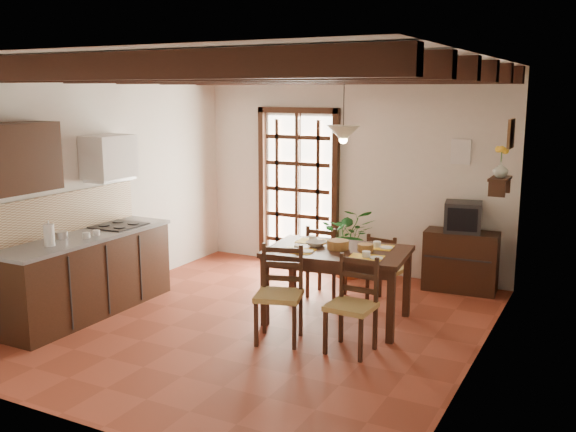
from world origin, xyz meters
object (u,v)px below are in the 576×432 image
Objects in this scene: chair_far_left at (326,274)px; crt_tv at (463,217)px; sideboard at (461,261)px; chair_near_left at (279,312)px; pendant_lamp at (343,132)px; kitchen_counter at (87,273)px; potted_plant at (349,236)px; chair_near_right at (351,323)px; chair_far_right at (386,282)px; dining_table at (338,258)px.

crt_tv reaches higher than chair_far_left.
sideboard is at bearing 79.53° from crt_tv.
chair_near_left is 2.01m from pendant_lamp.
pendant_lamp reaches higher than kitchen_counter.
chair_near_left is 0.47× the size of potted_plant.
chair_near_right is 2.02m from pendant_lamp.
chair_near_left is at bearing -84.41° from potted_plant.
pendant_lamp is (-0.96, -1.63, 1.12)m from crt_tv.
sideboard is at bearing 47.30° from chair_near_left.
chair_far_left is at bearing 79.68° from chair_near_left.
chair_near_left reaches higher than chair_far_right.
chair_far_left is at bearing 126.26° from pendant_lamp.
chair_near_right is 2.51m from sideboard.
potted_plant reaches higher than chair_near_left.
dining_table is 1.64× the size of chair_near_left.
chair_near_right is at bearing -111.95° from crt_tv.
chair_near_right is at bearing -10.33° from chair_near_left.
crt_tv is 1.54m from potted_plant.
kitchen_counter is 2.85m from dining_table.
chair_far_left is at bearing -155.19° from crt_tv.
pendant_lamp is (-0.46, 0.83, 1.79)m from chair_near_right.
crt_tv is 0.25× the size of potted_plant.
chair_near_right is 1.11× the size of pendant_lamp.
chair_near_right is 0.45× the size of potted_plant.
dining_table is 2.01m from sideboard.
potted_plant is at bearing -83.81° from chair_far_left.
dining_table is 1.74m from potted_plant.
potted_plant reaches higher than chair_near_right.
chair_far_left is (-0.46, 0.73, -0.43)m from dining_table.
potted_plant is 2.44× the size of pendant_lamp.
dining_table is 1.37m from pendant_lamp.
chair_near_left is at bearing -120.14° from sideboard.
pendant_lamp is (2.62, 1.19, 1.60)m from kitchen_counter.
chair_near_left is 1.08× the size of sideboard.
crt_tv reaches higher than sideboard.
pendant_lamp reaches higher than chair_far_left.
chair_far_left is at bearing -85.35° from potted_plant.
pendant_lamp reaches higher than chair_far_right.
sideboard is (3.58, 2.83, -0.09)m from kitchen_counter.
pendant_lamp is (0.29, 0.91, 1.77)m from chair_near_left.
chair_far_right is (2.91, 1.90, -0.20)m from kitchen_counter.
chair_far_left is 1.86m from crt_tv.
chair_near_right reaches higher than sideboard.
crt_tv is (0.50, 2.45, 0.67)m from chair_near_right.
potted_plant is (-0.08, 0.92, 0.29)m from chair_far_left.
kitchen_counter is at bearing -152.25° from crt_tv.
crt_tv reaches higher than dining_table.
kitchen_counter is 2.30× the size of chair_near_left.
sideboard is at bearing 3.26° from potted_plant.
potted_plant reaches higher than kitchen_counter.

